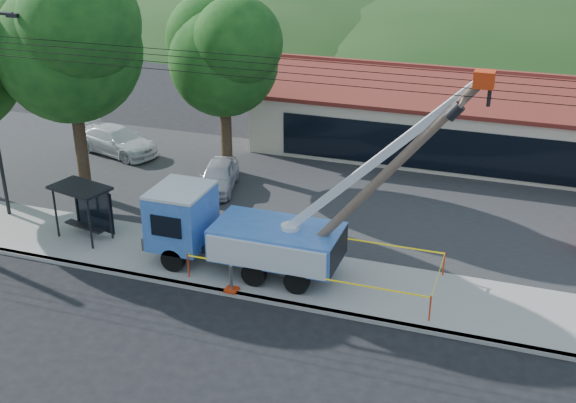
% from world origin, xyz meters
% --- Properties ---
extents(ground, '(120.00, 120.00, 0.00)m').
position_xyz_m(ground, '(0.00, 0.00, 0.00)').
color(ground, black).
rests_on(ground, ground).
extents(curb, '(60.00, 0.25, 0.15)m').
position_xyz_m(curb, '(0.00, 2.10, 0.07)').
color(curb, '#9B9791').
rests_on(curb, ground).
extents(sidewalk, '(60.00, 4.00, 0.15)m').
position_xyz_m(sidewalk, '(0.00, 4.00, 0.07)').
color(sidewalk, '#9B9791').
rests_on(sidewalk, ground).
extents(parking_lot, '(60.00, 12.00, 0.10)m').
position_xyz_m(parking_lot, '(0.00, 12.00, 0.05)').
color(parking_lot, '#28282B').
rests_on(parking_lot, ground).
extents(strip_mall, '(22.50, 8.53, 4.67)m').
position_xyz_m(strip_mall, '(4.00, 19.98, 1.88)').
color(strip_mall, beige).
rests_on(strip_mall, ground).
extents(tree_west_near, '(7.56, 6.72, 10.80)m').
position_xyz_m(tree_west_near, '(-12.00, 8.00, 7.52)').
color(tree_west_near, '#332316').
rests_on(tree_west_near, ground).
extents(tree_lot, '(6.30, 5.60, 8.94)m').
position_xyz_m(tree_lot, '(-7.00, 13.00, 6.21)').
color(tree_lot, '#332316').
rests_on(tree_lot, ground).
extents(hill_west, '(78.40, 56.00, 28.00)m').
position_xyz_m(hill_west, '(-15.00, 55.00, 0.00)').
color(hill_west, '#183814').
rests_on(hill_west, ground).
extents(hill_center, '(89.60, 64.00, 32.00)m').
position_xyz_m(hill_center, '(10.00, 55.00, 0.00)').
color(hill_center, '#183814').
rests_on(hill_center, ground).
extents(utility_truck, '(12.02, 3.92, 8.25)m').
position_xyz_m(utility_truck, '(-2.46, 3.90, 1.72)').
color(utility_truck, black).
rests_on(utility_truck, ground).
extents(leaning_pole, '(6.78, 1.87, 8.21)m').
position_xyz_m(leaning_pole, '(2.78, 3.82, 4.56)').
color(leaning_pole, brown).
rests_on(leaning_pole, ground).
extents(bus_shelter, '(2.63, 1.97, 2.27)m').
position_xyz_m(bus_shelter, '(-9.45, 4.28, 1.80)').
color(bus_shelter, black).
rests_on(bus_shelter, ground).
extents(caution_tape, '(8.93, 3.29, 0.95)m').
position_xyz_m(caution_tape, '(0.43, 4.20, 0.85)').
color(caution_tape, red).
rests_on(caution_tape, ground).
extents(car_silver, '(2.49, 4.21, 1.34)m').
position_xyz_m(car_silver, '(-6.45, 10.71, 0.00)').
color(car_silver, silver).
rests_on(car_silver, ground).
extents(car_white, '(5.32, 3.28, 1.44)m').
position_xyz_m(car_white, '(-13.66, 13.47, 0.00)').
color(car_white, white).
rests_on(car_white, ground).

